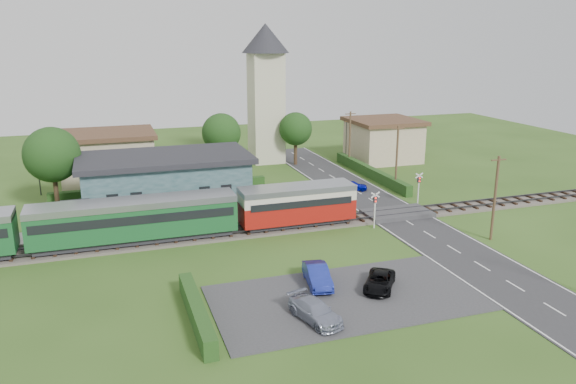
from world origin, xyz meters
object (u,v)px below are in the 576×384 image
object	(u,v)px
station_building	(166,182)
crossing_signal_near	(375,205)
car_park_blue	(317,275)
house_east	(383,139)
church_tower	(266,83)
car_on_road	(352,186)
car_park_silver	(315,311)
crossing_signal_far	(419,184)
equipment_hut	(76,218)
pedestrian_far	(122,219)
house_west	(108,155)
train	(93,223)
car_park_dark	(380,281)
pedestrian_near	(260,206)

from	to	relation	value
station_building	crossing_signal_near	size ratio (longest dim) A/B	4.88
car_park_blue	house_east	bearing A→B (deg)	65.49
church_tower	house_east	distance (m)	17.21
car_on_road	crossing_signal_near	bearing A→B (deg)	-178.27
car_park_silver	church_tower	bearing A→B (deg)	62.20
crossing_signal_near	crossing_signal_far	xyz separation A→B (m)	(7.20, 4.80, 0.00)
station_building	house_east	world-z (taller)	house_east
house_east	crossing_signal_near	bearing A→B (deg)	-119.13
equipment_hut	crossing_signal_near	size ratio (longest dim) A/B	0.78
car_on_road	pedestrian_far	xyz separation A→B (m)	(-24.04, -6.20, 0.72)
equipment_hut	house_west	size ratio (longest dim) A/B	0.24
church_tower	pedestrian_far	xyz separation A→B (m)	(-19.36, -23.04, -8.92)
train	car_on_road	bearing A→B (deg)	19.20
crossing_signal_near	car_park_silver	xyz separation A→B (m)	(-10.82, -13.76, -1.47)
crossing_signal_near	car_park_blue	world-z (taller)	crossing_signal_near
crossing_signal_near	car_park_blue	bearing A→B (deg)	-133.93
house_east	station_building	bearing A→B (deg)	-156.56
crossing_signal_far	car_park_dark	distance (m)	20.29
house_west	crossing_signal_far	world-z (taller)	house_west
equipment_hut	pedestrian_near	xyz separation A→B (m)	(15.59, -0.45, -0.40)
church_tower	train	bearing A→B (deg)	-129.80
car_park_dark	car_on_road	bearing A→B (deg)	104.89
house_west	pedestrian_far	bearing A→B (deg)	-88.18
train	crossing_signal_near	xyz separation A→B (m)	(23.06, -2.41, -0.04)
car_park_blue	car_park_dark	world-z (taller)	car_park_blue
station_building	crossing_signal_near	xyz separation A→B (m)	(16.40, -11.40, -0.55)
church_tower	crossing_signal_near	bearing A→B (deg)	-87.18
church_tower	car_park_silver	size ratio (longest dim) A/B	4.33
equipment_hut	crossing_signal_far	world-z (taller)	crossing_signal_far
church_tower	house_west	xyz separation A→B (m)	(-20.00, -3.00, -7.43)
crossing_signal_near	crossing_signal_far	distance (m)	8.65
house_west	car_park_dark	size ratio (longest dim) A/B	2.87
crossing_signal_near	pedestrian_near	xyz separation A→B (m)	(-8.81, 5.15, -0.79)
car_park_silver	train	bearing A→B (deg)	111.92
crossing_signal_near	car_park_dark	size ratio (longest dim) A/B	0.87
equipment_hut	car_park_dark	xyz separation A→B (m)	(19.14, -16.74, -1.14)
equipment_hut	house_east	world-z (taller)	house_east
equipment_hut	pedestrian_far	bearing A→B (deg)	-3.72
house_east	pedestrian_near	size ratio (longest dim) A/B	4.88
car_on_road	car_park_dark	bearing A→B (deg)	176.94
car_park_blue	equipment_hut	bearing A→B (deg)	145.42
crossing_signal_far	car_park_silver	xyz separation A→B (m)	(-18.02, -18.56, -1.47)
station_building	pedestrian_near	distance (m)	9.93
house_east	car_park_blue	size ratio (longest dim) A/B	2.17
equipment_hut	train	bearing A→B (deg)	-67.26
train	pedestrian_far	distance (m)	3.85
crossing_signal_near	car_on_road	bearing A→B (deg)	74.20
car_on_road	car_park_blue	bearing A→B (deg)	167.19
church_tower	pedestrian_near	bearing A→B (deg)	-107.67
car_park_dark	pedestrian_far	bearing A→B (deg)	168.69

